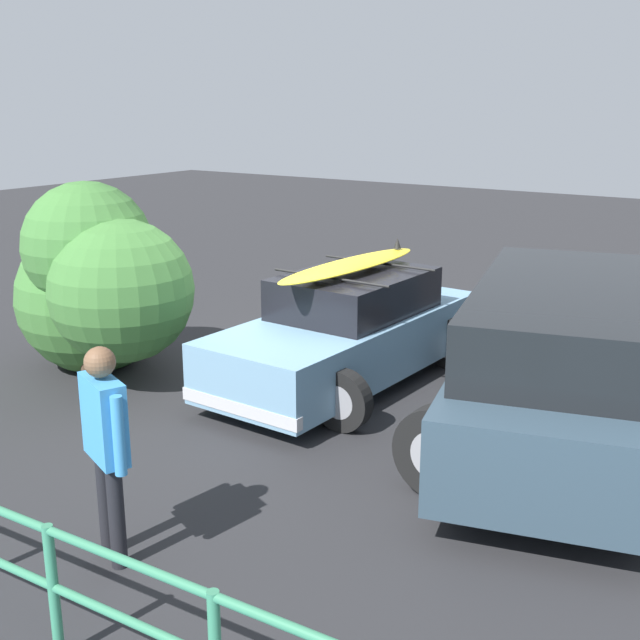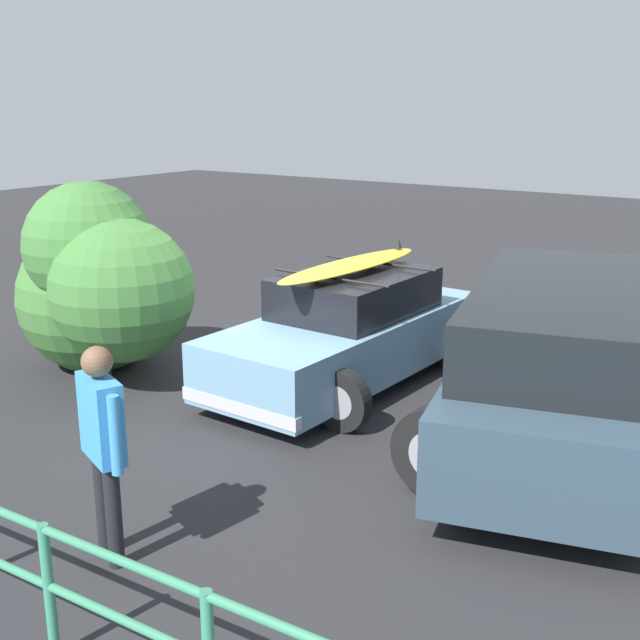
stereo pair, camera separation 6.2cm
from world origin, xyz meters
TOP-DOWN VIEW (x-y plane):
  - ground_plane at (0.00, 0.00)m, footprint 44.00×44.00m
  - sedan_car at (-0.59, -0.19)m, footprint 2.37×4.16m
  - suv_car at (-3.37, 0.30)m, footprint 3.31×5.03m
  - person_bystander at (-1.21, 4.24)m, footprint 0.63×0.37m
  - bush_near_left at (2.23, 1.22)m, footprint 2.82×2.24m

SIDE VIEW (x-z plane):
  - ground_plane at x=0.00m, z-range -0.02..0.00m
  - sedan_car at x=-0.59m, z-range -0.17..1.49m
  - suv_car at x=-3.37m, z-range 0.04..1.75m
  - person_bystander at x=-1.21m, z-range 0.17..1.89m
  - bush_near_left at x=2.23m, z-range -0.09..2.46m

